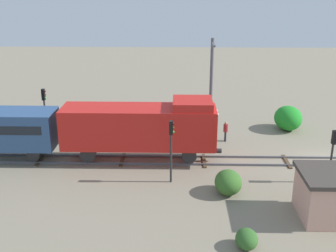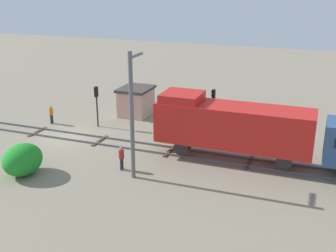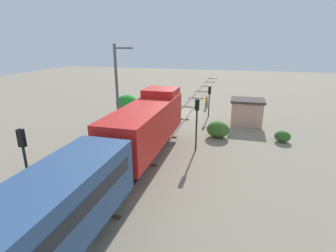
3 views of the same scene
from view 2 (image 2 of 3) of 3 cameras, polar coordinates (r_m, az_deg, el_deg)
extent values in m
plane|color=gray|center=(36.41, -13.44, -1.40)|extent=(110.21, 110.21, 0.00)
cube|color=#595960|center=(36.94, -12.84, -0.92)|extent=(0.10, 73.48, 0.16)
cube|color=#595960|center=(35.83, -14.08, -1.66)|extent=(0.10, 73.48, 0.16)
cube|color=#4C3823|center=(38.13, -17.28, -0.74)|extent=(2.40, 0.24, 0.09)
cube|color=#4C3823|center=(34.84, -9.25, -1.98)|extent=(2.40, 0.24, 0.09)
cube|color=#4C3823|center=(32.38, 0.24, -3.40)|extent=(2.40, 0.24, 0.09)
cube|color=#4C3823|center=(30.96, 10.96, -4.89)|extent=(2.40, 0.24, 0.09)
cube|color=red|center=(30.19, 8.91, 0.05)|extent=(2.90, 11.00, 2.90)
cube|color=red|center=(30.63, 1.92, 3.99)|extent=(2.75, 2.80, 0.60)
cube|color=red|center=(31.68, -0.94, 1.22)|extent=(2.84, 0.10, 2.84)
cube|color=white|center=(31.76, -1.00, 0.88)|extent=(2.46, 0.06, 0.20)
sphere|color=white|center=(31.78, -0.73, 3.35)|extent=(0.28, 0.28, 0.28)
sphere|color=white|center=(30.98, -1.34, 2.92)|extent=(0.28, 0.28, 0.28)
cylinder|color=#262628|center=(32.41, -1.41, -1.83)|extent=(0.36, 0.50, 0.36)
cylinder|color=#262628|center=(32.41, 2.60, -2.13)|extent=(0.18, 1.10, 1.10)
cylinder|color=#262628|center=(31.14, 1.77, -3.04)|extent=(0.18, 1.10, 1.10)
cylinder|color=#262628|center=(31.11, 15.68, -3.82)|extent=(0.18, 1.10, 1.10)
cylinder|color=#262628|center=(29.79, 15.40, -4.85)|extent=(0.18, 1.10, 1.10)
cylinder|color=#262628|center=(37.82, -9.59, 2.57)|extent=(0.14, 0.14, 3.66)
cube|color=black|center=(37.45, -9.71, 4.59)|extent=(0.32, 0.24, 0.90)
sphere|color=#390606|center=(37.45, -9.92, 5.01)|extent=(0.16, 0.16, 0.16)
sphere|color=yellow|center=(37.52, -9.89, 4.59)|extent=(0.16, 0.16, 0.16)
sphere|color=black|center=(37.59, -9.87, 4.18)|extent=(0.16, 0.16, 0.16)
cylinder|color=#262628|center=(34.02, 6.08, 1.41)|extent=(0.14, 0.14, 4.31)
cube|color=black|center=(33.54, 6.19, 4.18)|extent=(0.32, 0.24, 0.90)
sphere|color=#390606|center=(33.50, 5.97, 4.65)|extent=(0.16, 0.16, 0.16)
sphere|color=#3C3306|center=(33.57, 5.95, 4.19)|extent=(0.16, 0.16, 0.16)
sphere|color=green|center=(33.65, 5.94, 3.73)|extent=(0.16, 0.16, 0.16)
cylinder|color=#262B38|center=(39.98, -15.39, 0.95)|extent=(0.15, 0.15, 0.85)
cylinder|color=#262B38|center=(39.83, -15.56, 0.87)|extent=(0.15, 0.15, 0.85)
cylinder|color=orange|center=(39.69, -15.57, 1.92)|extent=(0.38, 0.38, 0.62)
sphere|color=tan|center=(39.57, -15.62, 2.50)|extent=(0.23, 0.23, 0.23)
cylinder|color=#262B38|center=(29.53, -6.20, -5.06)|extent=(0.15, 0.15, 0.85)
cylinder|color=#262B38|center=(29.37, -6.37, -5.20)|extent=(0.15, 0.15, 0.85)
cylinder|color=maroon|center=(29.15, -6.34, -3.81)|extent=(0.38, 0.38, 0.62)
sphere|color=tan|center=(28.99, -6.37, -3.04)|extent=(0.23, 0.23, 0.23)
cylinder|color=#595960|center=(26.87, -4.94, 1.17)|extent=(0.28, 0.28, 8.43)
cube|color=#595960|center=(26.74, -4.34, 9.53)|extent=(1.80, 0.16, 0.16)
cube|color=#D19E8C|center=(40.82, -4.35, 3.19)|extent=(3.20, 2.60, 2.50)
cube|color=#3F3833|center=(40.46, -4.40, 5.06)|extent=(3.50, 2.90, 0.24)
cube|color=#2D2319|center=(41.46, -6.00, 2.96)|extent=(0.80, 0.06, 1.90)
ellipsoid|color=#1F8926|center=(29.97, -19.11, -4.33)|extent=(2.96, 2.42, 2.15)
ellipsoid|color=#366426|center=(36.81, 1.13, 0.64)|extent=(2.10, 1.72, 1.52)
ellipsoid|color=#305D26|center=(42.14, 3.36, 2.68)|extent=(1.38, 1.13, 1.01)
camera|label=1|loc=(57.33, 12.99, 19.18)|focal=45.00mm
camera|label=3|loc=(36.69, 40.19, 8.59)|focal=28.00mm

